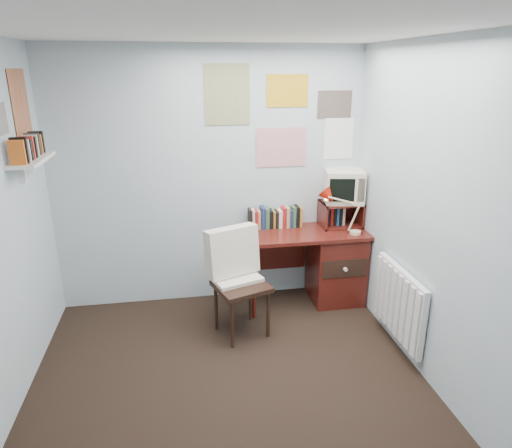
{
  "coord_description": "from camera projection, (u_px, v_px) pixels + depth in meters",
  "views": [
    {
      "loc": [
        -0.3,
        -2.59,
        2.29
      ],
      "look_at": [
        0.32,
        0.96,
        1.05
      ],
      "focal_mm": 32.0,
      "sensor_mm": 36.0,
      "label": 1
    }
  ],
  "objects": [
    {
      "name": "right_wall",
      "position": [
        455.0,
        232.0,
        3.04
      ],
      "size": [
        0.02,
        3.5,
        2.5
      ],
      "primitive_type": "cube",
      "color": "#B0C0C9",
      "rests_on": "ground"
    },
    {
      "name": "desk_chair",
      "position": [
        241.0,
        286.0,
        4.0
      ],
      "size": [
        0.6,
        0.59,
        0.93
      ],
      "primitive_type": "cube",
      "rotation": [
        0.0,
        0.0,
        0.33
      ],
      "color": "black",
      "rests_on": "ground"
    },
    {
      "name": "posters_back",
      "position": [
        282.0,
        116.0,
        4.34
      ],
      "size": [
        1.2,
        0.01,
        0.9
      ],
      "primitive_type": "cube",
      "color": "white",
      "rests_on": "back_wall"
    },
    {
      "name": "desk_lamp",
      "position": [
        357.0,
        215.0,
        4.36
      ],
      "size": [
        0.33,
        0.31,
        0.39
      ],
      "primitive_type": "cube",
      "rotation": [
        0.0,
        0.0,
        0.33
      ],
      "color": "red",
      "rests_on": "desk"
    },
    {
      "name": "crt_tv",
      "position": [
        344.0,
        185.0,
        4.53
      ],
      "size": [
        0.43,
        0.4,
        0.35
      ],
      "primitive_type": "cube",
      "rotation": [
        0.0,
        0.0,
        -0.19
      ],
      "color": "beige",
      "rests_on": "tv_riser"
    },
    {
      "name": "ceiling",
      "position": [
        228.0,
        25.0,
        2.39
      ],
      "size": [
        3.0,
        3.5,
        0.02
      ],
      "primitive_type": "cube",
      "color": "white",
      "rests_on": "back_wall"
    },
    {
      "name": "ground",
      "position": [
        235.0,
        411.0,
        3.21
      ],
      "size": [
        3.5,
        3.5,
        0.0
      ],
      "primitive_type": "plane",
      "color": "black",
      "rests_on": "ground"
    },
    {
      "name": "wall_shelf",
      "position": [
        32.0,
        160.0,
        3.48
      ],
      "size": [
        0.2,
        0.62,
        0.24
      ],
      "primitive_type": "cube",
      "color": "white",
      "rests_on": "left_wall"
    },
    {
      "name": "posters_left",
      "position": [
        10.0,
        109.0,
        3.34
      ],
      "size": [
        0.01,
        0.7,
        0.6
      ],
      "primitive_type": "cube",
      "color": "white",
      "rests_on": "left_wall"
    },
    {
      "name": "book_row",
      "position": [
        278.0,
        217.0,
        4.58
      ],
      "size": [
        0.6,
        0.14,
        0.22
      ],
      "primitive_type": "cube",
      "color": "#591A14",
      "rests_on": "desk"
    },
    {
      "name": "radiator",
      "position": [
        399.0,
        303.0,
        3.82
      ],
      "size": [
        0.09,
        0.8,
        0.6
      ],
      "primitive_type": "cube",
      "color": "white",
      "rests_on": "right_wall"
    },
    {
      "name": "back_wall",
      "position": [
        210.0,
        180.0,
        4.43
      ],
      "size": [
        3.0,
        0.02,
        2.5
      ],
      "primitive_type": "cube",
      "color": "#B0C0C9",
      "rests_on": "ground"
    },
    {
      "name": "desk",
      "position": [
        330.0,
        263.0,
        4.64
      ],
      "size": [
        1.2,
        0.55,
        0.76
      ],
      "color": "#591A14",
      "rests_on": "ground"
    },
    {
      "name": "tv_riser",
      "position": [
        340.0,
        214.0,
        4.61
      ],
      "size": [
        0.4,
        0.3,
        0.25
      ],
      "primitive_type": "cube",
      "color": "#591A14",
      "rests_on": "desk"
    }
  ]
}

